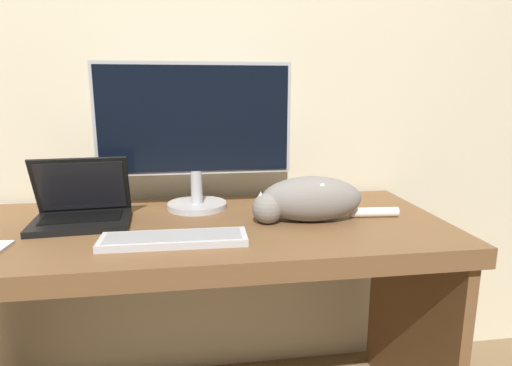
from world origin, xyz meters
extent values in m
cube|color=beige|center=(0.00, 0.74, 1.30)|extent=(6.40, 0.06, 2.60)
cube|color=brown|center=(0.00, 0.34, 0.74)|extent=(1.63, 0.68, 0.06)
cube|color=brown|center=(0.78, 0.34, 0.36)|extent=(0.04, 0.62, 0.71)
cylinder|color=#B2B2B7|center=(0.03, 0.52, 0.78)|extent=(0.21, 0.21, 0.02)
cylinder|color=#B2B2B7|center=(0.03, 0.52, 0.85)|extent=(0.04, 0.04, 0.12)
cube|color=#B2B2B7|center=(0.03, 0.52, 1.09)|extent=(0.67, 0.02, 0.38)
cube|color=black|center=(0.03, 0.51, 1.09)|extent=(0.65, 0.01, 0.36)
cube|color=black|center=(-0.33, 0.37, 0.78)|extent=(0.30, 0.23, 0.02)
cube|color=black|center=(-0.33, 0.39, 0.80)|extent=(0.25, 0.13, 0.00)
cube|color=black|center=(-0.34, 0.43, 0.89)|extent=(0.30, 0.12, 0.19)
cube|color=black|center=(-0.34, 0.43, 0.89)|extent=(0.27, 0.10, 0.17)
cube|color=#BCBCC1|center=(-0.04, 0.17, 0.78)|extent=(0.40, 0.13, 0.02)
cube|color=#939397|center=(-0.04, 0.17, 0.80)|extent=(0.37, 0.10, 0.00)
ellipsoid|color=gray|center=(0.39, 0.31, 0.85)|extent=(0.33, 0.17, 0.14)
ellipsoid|color=white|center=(0.41, 0.31, 0.89)|extent=(0.15, 0.12, 0.06)
sphere|color=gray|center=(0.25, 0.31, 0.82)|extent=(0.10, 0.10, 0.10)
cone|color=white|center=(0.22, 0.31, 0.86)|extent=(0.03, 0.03, 0.03)
cone|color=white|center=(0.27, 0.31, 0.86)|extent=(0.03, 0.03, 0.03)
cylinder|color=white|center=(0.61, 0.32, 0.79)|extent=(0.16, 0.04, 0.03)
cube|color=#2D6BB7|center=(0.43, 0.53, 0.80)|extent=(0.04, 0.04, 0.04)
camera|label=1|loc=(0.02, -0.97, 1.19)|focal=30.00mm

